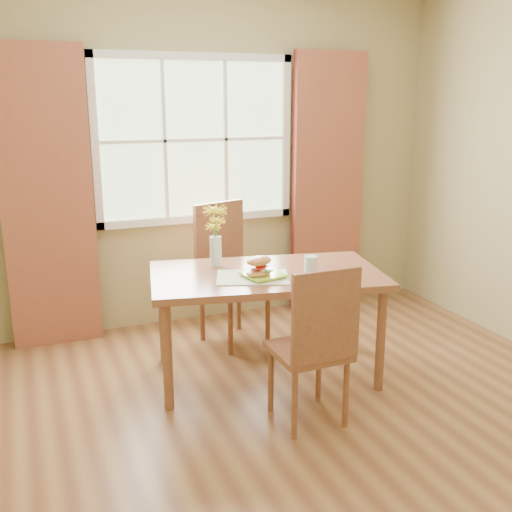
{
  "coord_description": "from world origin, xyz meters",
  "views": [
    {
      "loc": [
        -1.34,
        -2.77,
        1.84
      ],
      "look_at": [
        0.02,
        0.62,
        0.86
      ],
      "focal_mm": 42.0,
      "sensor_mm": 36.0,
      "label": 1
    }
  ],
  "objects": [
    {
      "name": "room",
      "position": [
        0.0,
        0.0,
        1.35
      ],
      "size": [
        4.24,
        3.84,
        2.74
      ],
      "color": "brown",
      "rests_on": "ground"
    },
    {
      "name": "placemat",
      "position": [
        -0.02,
        0.59,
        0.73
      ],
      "size": [
        0.53,
        0.46,
        0.01
      ],
      "primitive_type": "cube",
      "rotation": [
        0.0,
        0.0,
        -0.34
      ],
      "color": "beige",
      "rests_on": "dining_table"
    },
    {
      "name": "water_glass",
      "position": [
        0.35,
        0.5,
        0.79
      ],
      "size": [
        0.08,
        0.08,
        0.13
      ],
      "color": "silver",
      "rests_on": "dining_table"
    },
    {
      "name": "window",
      "position": [
        0.0,
        1.87,
        1.5
      ],
      "size": [
        1.62,
        0.06,
        1.32
      ],
      "color": "beige",
      "rests_on": "room"
    },
    {
      "name": "curtain_right",
      "position": [
        1.15,
        1.78,
        1.1
      ],
      "size": [
        0.65,
        0.08,
        2.2
      ],
      "primitive_type": "cube",
      "color": "maroon",
      "rests_on": "room"
    },
    {
      "name": "plate",
      "position": [
        0.04,
        0.57,
        0.74
      ],
      "size": [
        0.28,
        0.28,
        0.01
      ],
      "primitive_type": "cube",
      "rotation": [
        0.0,
        0.0,
        0.19
      ],
      "color": "#A3CF33",
      "rests_on": "placemat"
    },
    {
      "name": "croissant_sandwich",
      "position": [
        0.01,
        0.55,
        0.81
      ],
      "size": [
        0.2,
        0.16,
        0.13
      ],
      "rotation": [
        0.0,
        0.0,
        0.25
      ],
      "color": "#D08047",
      "rests_on": "plate"
    },
    {
      "name": "chair_near",
      "position": [
        0.11,
        -0.04,
        0.53
      ],
      "size": [
        0.4,
        0.4,
        0.96
      ],
      "rotation": [
        0.0,
        0.0,
        0.01
      ],
      "color": "brown",
      "rests_on": "room"
    },
    {
      "name": "chair_far",
      "position": [
        0.08,
        1.37,
        0.58
      ],
      "size": [
        0.56,
        0.56,
        1.06
      ],
      "rotation": [
        0.0,
        0.0,
        0.31
      ],
      "color": "brown",
      "rests_on": "room"
    },
    {
      "name": "dining_table",
      "position": [
        0.11,
        0.67,
        0.65
      ],
      "size": [
        1.62,
        1.11,
        0.73
      ],
      "rotation": [
        0.0,
        0.0,
        -0.2
      ],
      "color": "brown",
      "rests_on": "room"
    },
    {
      "name": "curtain_left",
      "position": [
        -1.15,
        1.78,
        1.1
      ],
      "size": [
        0.65,
        0.08,
        2.2
      ],
      "primitive_type": "cube",
      "color": "maroon",
      "rests_on": "room"
    },
    {
      "name": "flower_vase",
      "position": [
        -0.15,
        0.94,
        0.98
      ],
      "size": [
        0.17,
        0.17,
        0.41
      ],
      "color": "silver",
      "rests_on": "dining_table"
    }
  ]
}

